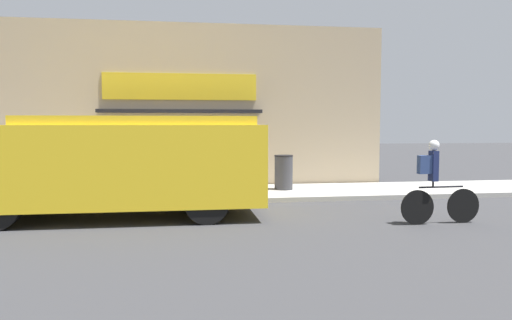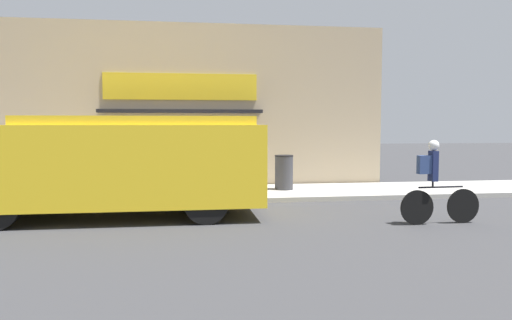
{
  "view_description": "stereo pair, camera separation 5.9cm",
  "coord_description": "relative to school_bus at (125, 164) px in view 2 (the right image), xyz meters",
  "views": [
    {
      "loc": [
        0.45,
        -12.2,
        1.99
      ],
      "look_at": [
        2.26,
        -0.2,
        1.1
      ],
      "focal_mm": 35.0,
      "sensor_mm": 36.0,
      "label": 1
    },
    {
      "loc": [
        0.51,
        -12.21,
        1.99
      ],
      "look_at": [
        2.26,
        -0.2,
        1.1
      ],
      "focal_mm": 35.0,
      "sensor_mm": 36.0,
      "label": 2
    }
  ],
  "objects": [
    {
      "name": "ground_plane",
      "position": [
        0.73,
        1.39,
        -1.14
      ],
      "size": [
        70.0,
        70.0,
        0.0
      ],
      "primitive_type": "plane",
      "color": "#38383A"
    },
    {
      "name": "sidewalk",
      "position": [
        0.73,
        2.78,
        -1.08
      ],
      "size": [
        28.0,
        2.77,
        0.13
      ],
      "color": "#ADAAA3",
      "rests_on": "ground_plane"
    },
    {
      "name": "storefront",
      "position": [
        0.75,
        4.32,
        1.35
      ],
      "size": [
        13.38,
        0.74,
        4.97
      ],
      "color": "tan",
      "rests_on": "ground_plane"
    },
    {
      "name": "school_bus",
      "position": [
        0.0,
        0.0,
        0.0
      ],
      "size": [
        6.35,
        2.82,
        2.14
      ],
      "rotation": [
        0.0,
        0.0,
        -0.0
      ],
      "color": "yellow",
      "rests_on": "ground_plane"
    },
    {
      "name": "cyclist",
      "position": [
        6.15,
        -1.68,
        -0.34
      ],
      "size": [
        1.69,
        0.21,
        1.67
      ],
      "rotation": [
        0.0,
        0.0,
        0.04
      ],
      "color": "black",
      "rests_on": "ground_plane"
    },
    {
      "name": "trash_bin",
      "position": [
        4.05,
        2.94,
        -0.53
      ],
      "size": [
        0.52,
        0.52,
        0.97
      ],
      "color": "#38383D",
      "rests_on": "sidewalk"
    }
  ]
}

